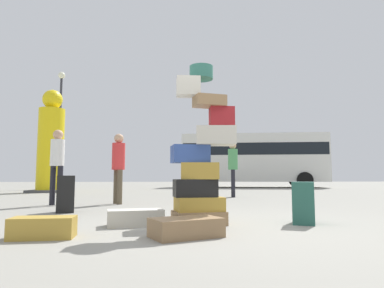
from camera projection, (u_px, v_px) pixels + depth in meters
The scene contains 13 objects.
ground_plane at pixel (213, 226), 4.28m from camera, with size 80.00×80.00×0.00m, color gray.
suitcase_tower at pixel (201, 163), 4.51m from camera, with size 0.87×0.61×2.11m.
suitcase_tan_left_side at pixel (43, 228), 3.46m from camera, with size 0.62×0.31×0.21m, color #B28C33.
suitcase_cream_upright_blue at pixel (136, 218), 4.34m from camera, with size 0.70×0.34×0.21m, color beige.
suitcase_black_behind_tower at pixel (66, 194), 6.00m from camera, with size 0.29×0.36×0.65m, color black.
suitcase_teal_right_side at pixel (304, 203), 4.54m from camera, with size 0.28×0.40×0.56m, color #26594C.
suitcase_brown_white_trunk at pixel (186, 227), 3.52m from camera, with size 0.71×0.42×0.20m, color olive.
person_bearded_onlooker at pixel (233, 164), 10.58m from camera, with size 0.30×0.33×1.71m.
person_tourist_with_camera at pixel (118, 162), 7.90m from camera, with size 0.30×0.31×1.63m.
person_passerby_in_red at pixel (57, 160), 7.55m from camera, with size 0.31×0.30×1.67m.
yellow_dummy_statue at pixel (51, 146), 14.04m from camera, with size 1.45×1.45×4.26m.
parked_bus at pixel (253, 157), 20.64m from camera, with size 8.77×4.03×3.15m.
lamp_post at pixel (60, 112), 17.76m from camera, with size 0.36×0.36×6.15m.
Camera 1 is at (-0.63, -4.33, 0.62)m, focal length 31.79 mm.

